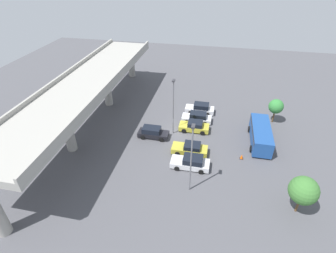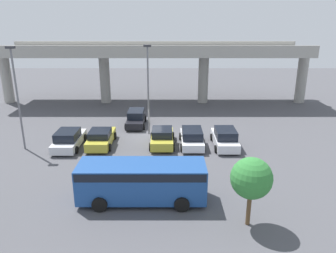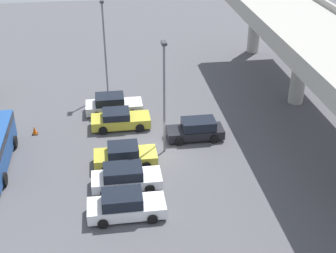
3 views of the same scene
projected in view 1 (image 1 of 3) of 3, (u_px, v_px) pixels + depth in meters
name	position (u px, v px, depth m)	size (l,w,h in m)	color
ground_plane	(176.00, 133.00, 39.10)	(90.28, 90.28, 0.00)	#4C4C51
highway_overpass	(87.00, 87.00, 37.81)	(40.55, 7.97, 7.80)	#9E9B93
parked_car_0	(191.00, 162.00, 32.57)	(2.22, 4.82, 1.60)	silver
parked_car_1	(190.00, 149.00, 34.89)	(2.19, 4.74, 1.51)	gold
parked_car_2	(153.00, 133.00, 37.94)	(2.02, 4.41, 1.61)	black
parked_car_3	(194.00, 126.00, 39.34)	(2.19, 4.45, 1.56)	gold
parked_car_4	(197.00, 117.00, 41.48)	(2.14, 4.62, 1.56)	silver
parked_car_5	(200.00, 108.00, 43.81)	(2.14, 4.74, 1.65)	silver
shuttle_bus	(261.00, 134.00, 36.48)	(7.77, 2.80, 2.46)	#1E478C
lamp_post_near_aisle	(191.00, 155.00, 27.03)	(0.70, 0.35, 8.74)	slate
lamp_post_mid_lot	(173.00, 104.00, 36.40)	(0.70, 0.35, 8.56)	slate
tree_front_left	(304.00, 191.00, 25.69)	(2.90, 2.90, 4.48)	brown
tree_front_centre	(276.00, 106.00, 40.21)	(2.24, 2.24, 3.94)	brown
traffic_cone	(242.00, 157.00, 34.12)	(0.44, 0.44, 0.70)	black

